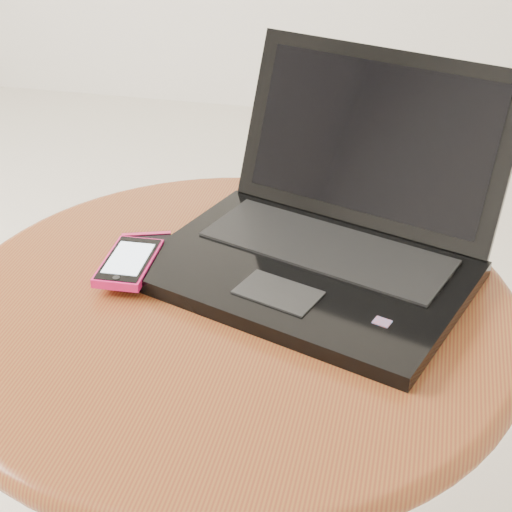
# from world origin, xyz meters

# --- Properties ---
(table) EXTENTS (0.67, 0.67, 0.53)m
(table) POSITION_xyz_m (-0.04, -0.02, 0.42)
(table) COLOR #4F2E18
(table) RESTS_ON ground
(laptop) EXTENTS (0.45, 0.43, 0.23)m
(laptop) POSITION_xyz_m (0.05, 0.09, 0.57)
(laptop) COLOR black
(laptop) RESTS_ON table
(phone_black) EXTENTS (0.10, 0.13, 0.01)m
(phone_black) POSITION_xyz_m (-0.16, 0.03, 0.54)
(phone_black) COLOR black
(phone_black) RESTS_ON table
(phone_pink) EXTENTS (0.06, 0.11, 0.01)m
(phone_pink) POSITION_xyz_m (-0.17, 0.00, 0.55)
(phone_pink) COLOR #E71865
(phone_pink) RESTS_ON phone_black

